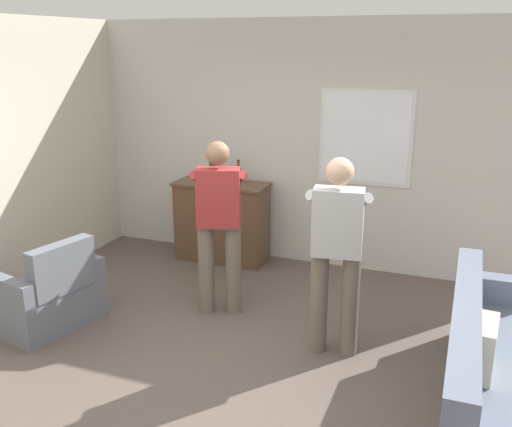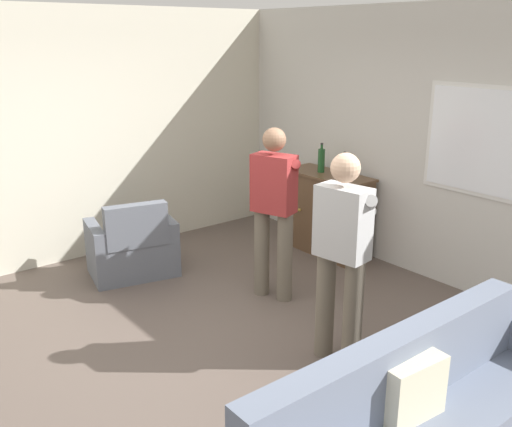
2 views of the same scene
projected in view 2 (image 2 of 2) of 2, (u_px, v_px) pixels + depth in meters
ground at (212, 345)px, 4.78m from camera, size 10.40×10.40×0.00m
wall_back_with_window at (421, 144)px, 5.92m from camera, size 5.20×0.15×2.80m
wall_side_left at (74, 137)px, 6.34m from camera, size 0.12×5.20×2.80m
armchair at (133, 249)px, 6.10m from camera, size 0.82×1.00×0.85m
sideboard_cabinet at (326, 213)px, 6.72m from camera, size 1.11×0.49×0.95m
bottle_wine_green at (321, 160)px, 6.61m from camera, size 0.08×0.08×0.34m
bottle_liquor_amber at (344, 167)px, 6.43m from camera, size 0.07×0.07×0.28m
person_standing_left at (274, 205)px, 5.40m from camera, size 0.53×0.52×1.68m
person_standing_right at (342, 250)px, 4.29m from camera, size 0.55×0.50×1.68m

